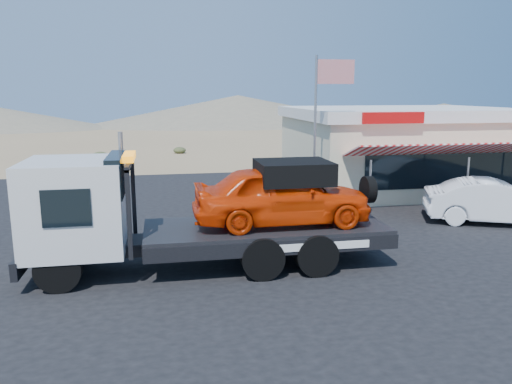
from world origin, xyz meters
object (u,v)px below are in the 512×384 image
(white_sedan, at_px, (495,202))
(flagpole, at_px, (321,116))
(jerky_store, at_px, (400,147))
(tow_truck, at_px, (202,207))

(white_sedan, height_order, flagpole, flagpole)
(jerky_store, height_order, flagpole, flagpole)
(flagpole, bearing_deg, jerky_store, 38.79)
(tow_truck, distance_m, white_sedan, 11.07)
(tow_truck, xyz_separation_m, jerky_store, (10.58, 9.84, 0.30))
(tow_truck, height_order, white_sedan, tow_truck)
(tow_truck, bearing_deg, jerky_store, 42.95)
(tow_truck, xyz_separation_m, flagpole, (5.01, 5.37, 2.08))
(jerky_store, distance_m, flagpole, 7.36)
(tow_truck, relative_size, jerky_store, 0.90)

